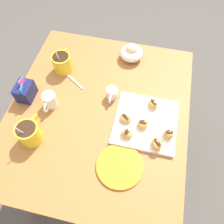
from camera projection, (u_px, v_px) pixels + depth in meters
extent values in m
plane|color=#514C47|center=(104.00, 163.00, 1.66)|extent=(8.00, 8.00, 0.00)
cube|color=#A36633|center=(99.00, 112.00, 1.04)|extent=(0.93, 0.81, 0.04)
cube|color=#A36633|center=(166.00, 100.00, 1.52)|extent=(0.07, 0.07, 0.71)
cube|color=#A36633|center=(20.00, 200.00, 1.19)|extent=(0.07, 0.07, 0.71)
cube|color=#A36633|center=(69.00, 83.00, 1.60)|extent=(0.07, 0.07, 0.71)
cube|color=white|center=(145.00, 122.00, 0.98)|extent=(0.27, 0.27, 0.02)
cylinder|color=yellow|center=(29.00, 134.00, 0.91)|extent=(0.09, 0.09, 0.09)
torus|color=yellow|center=(34.00, 121.00, 0.93)|extent=(0.06, 0.01, 0.06)
cylinder|color=#331E11|center=(26.00, 129.00, 0.87)|extent=(0.08, 0.08, 0.01)
cylinder|color=silver|center=(24.00, 134.00, 0.87)|extent=(0.02, 0.04, 0.12)
cylinder|color=yellow|center=(62.00, 63.00, 1.11)|extent=(0.09, 0.09, 0.09)
torus|color=yellow|center=(66.00, 54.00, 1.13)|extent=(0.06, 0.01, 0.06)
cylinder|color=#331E11|center=(61.00, 57.00, 1.07)|extent=(0.08, 0.08, 0.01)
cylinder|color=silver|center=(59.00, 61.00, 1.07)|extent=(0.03, 0.04, 0.12)
cylinder|color=white|center=(50.00, 100.00, 1.00)|extent=(0.06, 0.06, 0.07)
cone|color=white|center=(51.00, 92.00, 1.00)|extent=(0.02, 0.02, 0.02)
torus|color=white|center=(47.00, 107.00, 0.98)|extent=(0.05, 0.01, 0.05)
cylinder|color=white|center=(48.00, 96.00, 0.98)|extent=(0.05, 0.05, 0.01)
cube|color=#191E51|center=(25.00, 92.00, 1.02)|extent=(0.09, 0.07, 0.08)
cube|color=#2D84D1|center=(22.00, 89.00, 0.97)|extent=(0.04, 0.02, 0.03)
cube|color=#EA4C93|center=(22.00, 82.00, 0.99)|extent=(0.04, 0.01, 0.03)
cube|color=#2D84D1|center=(22.00, 82.00, 0.99)|extent=(0.04, 0.02, 0.03)
ellipsoid|color=white|center=(131.00, 53.00, 1.16)|extent=(0.12, 0.12, 0.07)
sphere|color=beige|center=(132.00, 50.00, 1.14)|extent=(0.07, 0.07, 0.07)
ellipsoid|color=green|center=(132.00, 45.00, 1.13)|extent=(0.03, 0.03, 0.01)
cylinder|color=white|center=(112.00, 93.00, 1.04)|extent=(0.05, 0.05, 0.05)
cone|color=white|center=(113.00, 87.00, 1.03)|extent=(0.02, 0.02, 0.02)
torus|color=white|center=(110.00, 99.00, 1.01)|extent=(0.04, 0.01, 0.04)
cylinder|color=#381E11|center=(112.00, 90.00, 1.02)|extent=(0.04, 0.04, 0.01)
cylinder|color=orange|center=(120.00, 166.00, 0.88)|extent=(0.19, 0.19, 0.01)
cube|color=silver|center=(73.00, 80.00, 1.11)|extent=(0.09, 0.13, 0.00)
ellipsoid|color=silver|center=(64.00, 71.00, 1.13)|extent=(0.03, 0.02, 0.01)
ellipsoid|color=#D19347|center=(157.00, 144.00, 0.90)|extent=(0.07, 0.06, 0.04)
ellipsoid|color=#381E11|center=(158.00, 142.00, 0.88)|extent=(0.04, 0.04, 0.00)
ellipsoid|color=#D19347|center=(125.00, 118.00, 0.96)|extent=(0.05, 0.06, 0.03)
ellipsoid|color=#381E11|center=(125.00, 117.00, 0.95)|extent=(0.03, 0.04, 0.00)
ellipsoid|color=#D19347|center=(168.00, 134.00, 0.92)|extent=(0.05, 0.05, 0.04)
ellipsoid|color=#381E11|center=(170.00, 132.00, 0.90)|extent=(0.02, 0.03, 0.00)
ellipsoid|color=#D19347|center=(127.00, 133.00, 0.92)|extent=(0.05, 0.05, 0.03)
ellipsoid|color=#381E11|center=(127.00, 132.00, 0.91)|extent=(0.03, 0.03, 0.00)
ellipsoid|color=#D19347|center=(143.00, 124.00, 0.95)|extent=(0.05, 0.05, 0.03)
ellipsoid|color=#381E11|center=(143.00, 122.00, 0.93)|extent=(0.02, 0.03, 0.00)
ellipsoid|color=#D19347|center=(153.00, 104.00, 1.00)|extent=(0.07, 0.06, 0.03)
ellipsoid|color=#381E11|center=(154.00, 102.00, 0.98)|extent=(0.04, 0.04, 0.00)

